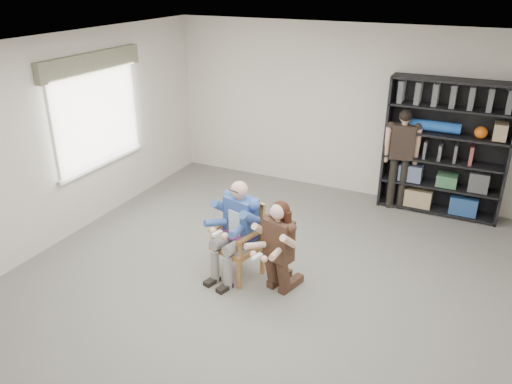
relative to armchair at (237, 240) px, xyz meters
The scene contains 8 objects.
room_shell 1.01m from the armchair, 44.55° to the right, with size 6.00×7.00×2.80m, color white, non-canonical shape.
floor 0.66m from the armchair, 44.55° to the right, with size 6.00×7.00×0.01m, color slate.
window_left 2.95m from the armchair, 165.36° to the left, with size 0.16×2.00×1.75m, color silver, non-canonical shape.
armchair is the anchor object (origin of this frame).
seated_man 0.15m from the armchair, 90.00° to the left, with size 0.55×0.77×1.28m, color #2B5293, non-canonical shape.
kneeling_woman 0.60m from the armchair, 11.69° to the right, with size 0.49×0.79×1.17m, color #3A281A, non-canonical shape.
bookshelf 3.63m from the armchair, 55.79° to the left, with size 1.80×0.38×2.10m, color black, non-canonical shape.
standing_man 3.18m from the armchair, 63.71° to the left, with size 0.50×0.28×1.63m, color #2B211C, non-canonical shape.
Camera 1 is at (2.19, -4.42, 3.53)m, focal length 35.00 mm.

